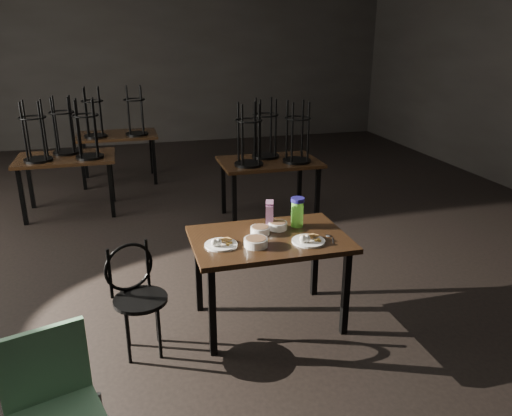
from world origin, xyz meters
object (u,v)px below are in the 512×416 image
object	(u,v)px
school_chair	(53,406)
water_bottle	(297,212)
bentwood_chair	(136,290)
main_table	(269,246)
juice_carton	(269,215)

from	to	relation	value
school_chair	water_bottle	bearing A→B (deg)	21.99
bentwood_chair	school_chair	bearing A→B (deg)	-131.78
water_bottle	bentwood_chair	distance (m)	1.40
bentwood_chair	main_table	bearing A→B (deg)	-16.23
water_bottle	bentwood_chair	world-z (taller)	water_bottle
main_table	school_chair	bearing A→B (deg)	-139.01
juice_carton	water_bottle	distance (m)	0.23
water_bottle	school_chair	world-z (taller)	water_bottle
bentwood_chair	school_chair	xyz separation A→B (m)	(-0.43, -1.18, 0.07)
juice_carton	school_chair	bearing A→B (deg)	-136.31
main_table	water_bottle	size ratio (longest dim) A/B	4.95
main_table	water_bottle	distance (m)	0.38
bentwood_chair	water_bottle	bearing A→B (deg)	-10.52
juice_carton	school_chair	size ratio (longest dim) A/B	0.27
juice_carton	school_chair	xyz separation A→B (m)	(-1.52, -1.45, -0.31)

